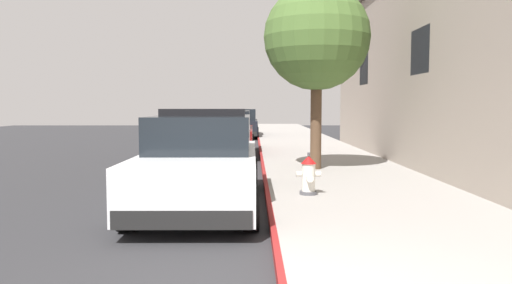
% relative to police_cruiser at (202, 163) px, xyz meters
% --- Properties ---
extents(ground_plane, '(35.10, 60.00, 0.20)m').
position_rel_police_cruiser_xyz_m(ground_plane, '(-2.97, 5.05, -0.84)').
color(ground_plane, '#2B2B2D').
extents(sidewalk_pavement, '(3.68, 60.00, 0.13)m').
position_rel_police_cruiser_xyz_m(sidewalk_pavement, '(3.03, 5.05, -0.68)').
color(sidewalk_pavement, gray).
rests_on(sidewalk_pavement, ground).
extents(curb_painted_edge, '(0.08, 60.00, 0.13)m').
position_rel_police_cruiser_xyz_m(curb_painted_edge, '(1.15, 5.05, -0.68)').
color(curb_painted_edge, maroon).
rests_on(curb_painted_edge, ground).
extents(police_cruiser, '(1.94, 4.84, 1.68)m').
position_rel_police_cruiser_xyz_m(police_cruiser, '(0.00, 0.00, 0.00)').
color(police_cruiser, white).
rests_on(police_cruiser, ground).
extents(parked_car_silver_ahead, '(1.94, 4.84, 1.56)m').
position_rel_police_cruiser_xyz_m(parked_car_silver_ahead, '(-0.07, 8.81, -0.00)').
color(parked_car_silver_ahead, maroon).
rests_on(parked_car_silver_ahead, ground).
extents(parked_car_dark_far, '(1.94, 4.84, 1.56)m').
position_rel_police_cruiser_xyz_m(parked_car_dark_far, '(0.19, 18.53, -0.00)').
color(parked_car_dark_far, black).
rests_on(parked_car_dark_far, ground).
extents(fire_hydrant, '(0.44, 0.40, 0.76)m').
position_rel_police_cruiser_xyz_m(fire_hydrant, '(1.89, 0.32, -0.26)').
color(fire_hydrant, '#4C4C51').
rests_on(fire_hydrant, sidewalk_pavement).
extents(street_tree, '(2.65, 2.65, 4.64)m').
position_rel_police_cruiser_xyz_m(street_tree, '(2.48, 3.92, 2.68)').
color(street_tree, brown).
rests_on(street_tree, sidewalk_pavement).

